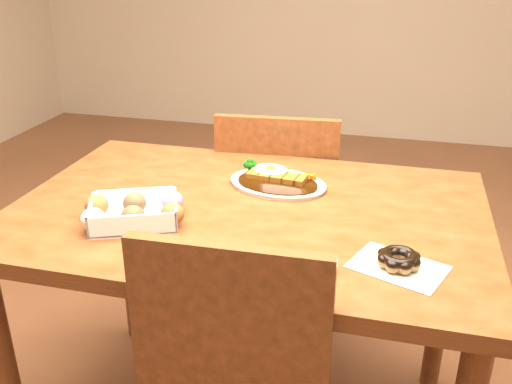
% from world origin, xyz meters
% --- Properties ---
extents(table, '(1.20, 0.80, 0.75)m').
position_xyz_m(table, '(0.00, 0.00, 0.65)').
color(table, '#4D290F').
rests_on(table, ground).
extents(chair_far, '(0.45, 0.45, 0.87)m').
position_xyz_m(chair_far, '(-0.03, 0.54, 0.48)').
color(chair_far, '#4D290F').
rests_on(chair_far, ground).
extents(katsu_curry_plate, '(0.30, 0.24, 0.05)m').
position_xyz_m(katsu_curry_plate, '(0.04, 0.16, 0.76)').
color(katsu_curry_plate, white).
rests_on(katsu_curry_plate, table).
extents(donut_box, '(0.25, 0.23, 0.06)m').
position_xyz_m(donut_box, '(-0.24, -0.15, 0.78)').
color(donut_box, white).
rests_on(donut_box, table).
extents(pon_de_ring, '(0.22, 0.19, 0.04)m').
position_xyz_m(pon_de_ring, '(0.38, -0.21, 0.77)').
color(pon_de_ring, silver).
rests_on(pon_de_ring, table).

